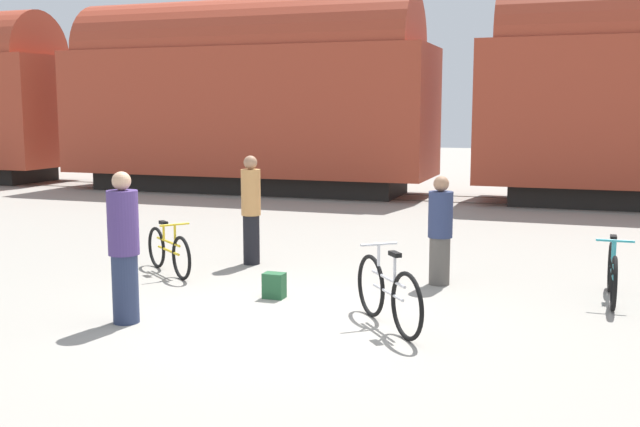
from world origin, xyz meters
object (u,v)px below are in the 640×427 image
Objects in this scene: freight_train at (456,90)px; person_in_purple at (124,248)px; bicycle_yellow at (169,251)px; backpack at (274,286)px; bicycle_teal at (612,273)px; person_in_navy at (440,231)px; person_in_tan at (251,209)px; bicycle_silver at (388,294)px.

freight_train is 13.65m from person_in_purple.
bicycle_yellow is (-2.59, -10.90, -2.65)m from freight_train.
bicycle_yellow is at bearing -59.41° from person_in_purple.
bicycle_teal is at bearing 17.36° from backpack.
person_in_navy is 0.87× the size of person_in_purple.
bicycle_yellow is 2.27m from backpack.
person_in_navy is (1.44, -10.24, -2.22)m from freight_train.
backpack is at bearing -92.39° from freight_train.
person_in_tan is at bearing -99.74° from freight_train.
bicycle_silver reaches higher than backpack.
person_in_purple reaches higher than backpack.
freight_train is at bearing 95.73° from bicycle_silver.
freight_train is at bearing 87.61° from backpack.
person_in_purple is (-0.01, -3.55, 0.00)m from person_in_tan.
person_in_purple is at bearing -138.75° from person_in_tan.
person_in_tan is (-5.43, 0.59, 0.53)m from bicycle_teal.
backpack is at bearing -22.10° from bicycle_yellow.
bicycle_yellow is 4.10m from person_in_navy.
freight_train reaches higher than bicycle_yellow.
bicycle_silver is at bearing -84.27° from freight_train.
person_in_purple reaches higher than bicycle_teal.
freight_train is 11.38m from bicycle_teal.
bicycle_silver reaches higher than bicycle_yellow.
bicycle_silver is 3.11m from person_in_purple.
freight_train is at bearing 5.71° from person_in_navy.
person_in_tan is at bearing -79.28° from person_in_purple.
backpack is at bearing -162.64° from bicycle_teal.
freight_train is 36.46× the size of bicycle_yellow.
person_in_tan is at bearing 80.22° from person_in_navy.
person_in_navy is at bearing 37.94° from backpack.
person_in_purple is 5.25× the size of backpack.
freight_train is at bearing -86.34° from person_in_purple.
person_in_tan is 1.13× the size of person_in_navy.
bicycle_yellow is 0.76× the size of person_in_tan.
bicycle_yellow is 3.94× the size of backpack.
person_in_purple is (0.89, -2.48, 0.55)m from bicycle_yellow.
bicycle_silver is 4.13× the size of backpack.
bicycle_teal is (3.74, -10.42, -2.63)m from freight_train.
bicycle_silver is 0.90× the size of person_in_navy.
bicycle_silver is 4.05m from person_in_tan.
bicycle_silver is 0.81× the size of bicycle_teal.
person_in_tan reaches higher than bicycle_silver.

